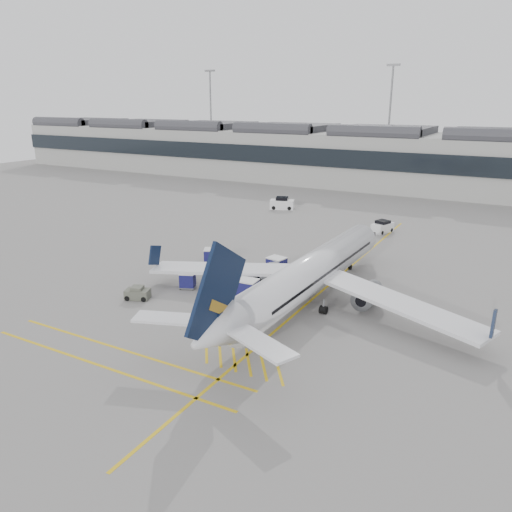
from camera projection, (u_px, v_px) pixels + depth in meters
The scene contains 17 objects.
ground at pixel (187, 301), 46.06m from camera, with size 220.00×220.00×0.00m, color gray.
terminal at pixel (393, 158), 104.16m from camera, with size 200.00×20.45×12.40m.
light_masts at pixel (404, 114), 114.16m from camera, with size 113.00×0.60×25.45m.
apron_markings at pixel (328, 286), 49.75m from camera, with size 0.25×60.00×0.01m, color gold.
airliner_main at pixel (309, 274), 44.84m from camera, with size 32.03×35.02×9.31m.
belt_loader at pixel (244, 280), 49.58m from camera, with size 4.78×2.64×1.89m.
baggage_cart_a at pixel (276, 266), 52.28m from camera, with size 2.18×1.91×2.01m.
baggage_cart_b at pixel (248, 289), 45.78m from camera, with size 2.03×1.71×2.03m.
baggage_cart_c at pixel (188, 280), 48.83m from camera, with size 1.90×1.75×1.62m.
baggage_cart_d at pixel (212, 257), 55.46m from camera, with size 2.35×2.21×1.95m.
ramp_agent_a at pixel (288, 285), 47.34m from camera, with size 0.68×0.45×1.86m, color #E45C0C.
ramp_agent_b at pixel (275, 275), 50.13m from camera, with size 0.85×0.66×1.74m, color #F9480D.
pushback_tug at pixel (138, 293), 46.30m from camera, with size 2.53×2.02×1.23m.
safety_cone_nose at pixel (368, 245), 62.48m from camera, with size 0.39×0.39×0.55m, color #F24C0A.
safety_cone_engine at pixel (382, 303), 44.99m from camera, with size 0.32×0.32×0.44m, color #F24C0A.
service_van_left at pixel (282, 204), 84.31m from camera, with size 4.40×3.21×2.04m.
service_van_mid at pixel (382, 227), 69.54m from camera, with size 2.67×3.67×1.70m.
Camera 1 is at (26.35, -34.20, 17.76)m, focal length 35.00 mm.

